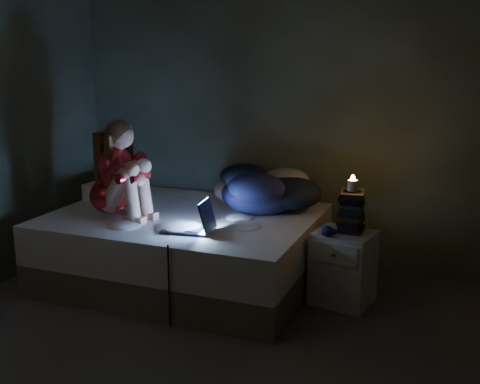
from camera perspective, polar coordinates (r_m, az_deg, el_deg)
The scene contains 12 objects.
floor at distance 3.77m, azimuth -6.59°, elevation -15.40°, with size 3.60×3.80×0.02m, color #504D4A.
wall_back at distance 5.08m, azimuth 3.31°, elevation 7.79°, with size 3.60×0.02×2.60m, color #2F3628.
bed at distance 4.74m, azimuth -5.35°, elevation -5.34°, with size 2.01×1.51×0.55m, color beige, non-canonical shape.
pillow at distance 5.21m, azimuth -11.79°, elevation 0.10°, with size 0.47×0.33×0.13m, color white.
woman at distance 4.62m, azimuth -12.47°, elevation 2.30°, with size 0.47×0.31×0.76m, color maroon, non-canonical shape.
laptop at distance 4.20m, azimuth -5.07°, elevation -2.17°, with size 0.35×0.24×0.24m, color black, non-canonical shape.
clothes_pile at distance 4.70m, azimuth 1.87°, elevation 0.50°, with size 0.65×0.52×0.39m, color #1B1C4D, non-canonical shape.
nightstand at distance 4.40m, azimuth 9.86°, elevation -7.16°, with size 0.40×0.36×0.54m, color silver.
book_stack at distance 4.31m, azimuth 10.64°, elevation -1.84°, with size 0.19×0.25×0.29m, color black, non-canonical shape.
candle at distance 4.26m, azimuth 10.75°, elevation 0.57°, with size 0.07×0.07×0.08m, color beige.
phone at distance 4.26m, azimuth 8.81°, elevation -3.89°, with size 0.07×0.14×0.01m, color black.
blue_orb at distance 4.16m, azimuth 8.72°, elevation -3.84°, with size 0.08×0.08×0.08m, color navy.
Camera 1 is at (1.60, -2.89, 1.81)m, focal length 44.46 mm.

